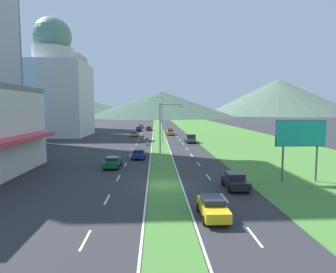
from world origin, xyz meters
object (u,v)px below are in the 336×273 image
(car_6, at_px, (149,128))
(street_lamp_near, at_px, (163,131))
(billboard_roadside, at_px, (301,136))
(car_9, at_px, (213,207))
(car_4, at_px, (235,181))
(car_3, at_px, (113,162))
(car_2, at_px, (134,134))
(car_7, at_px, (141,126))
(motorcycle_rider, at_px, (147,142))
(car_8, at_px, (170,131))
(pickup_truck_0, at_px, (190,138))
(car_5, at_px, (170,132))
(street_lamp_mid, at_px, (161,117))
(car_0, at_px, (139,154))
(car_1, at_px, (139,129))

(car_6, bearing_deg, street_lamp_near, -177.07)
(billboard_roadside, xyz_separation_m, car_9, (-11.13, -9.68, -4.18))
(car_4, distance_m, car_6, 76.14)
(car_3, xyz_separation_m, car_6, (3.30, 64.70, 0.00))
(car_2, bearing_deg, billboard_roadside, -157.58)
(car_7, xyz_separation_m, motorcycle_rider, (4.06, -54.32, -0.00))
(car_7, distance_m, car_8, 27.61)
(car_2, bearing_deg, car_3, -179.61)
(car_4, xyz_separation_m, car_9, (-3.65, -7.50, -0.03))
(billboard_roadside, distance_m, car_2, 55.73)
(car_7, xyz_separation_m, pickup_truck_0, (13.75, -50.04, 0.24))
(street_lamp_near, height_order, car_5, street_lamp_near)
(car_9, bearing_deg, car_2, -170.64)
(street_lamp_mid, distance_m, car_0, 20.38)
(billboard_roadside, relative_size, car_7, 1.40)
(street_lamp_mid, distance_m, car_1, 37.04)
(car_0, distance_m, car_8, 45.56)
(car_7, bearing_deg, car_6, -164.99)
(car_7, height_order, pickup_truck_0, pickup_truck_0)
(car_2, height_order, car_8, car_8)
(car_6, bearing_deg, car_0, 179.74)
(street_lamp_mid, xyz_separation_m, motorcycle_rider, (-3.06, -3.02, -5.11))
(car_8, height_order, car_9, car_8)
(street_lamp_mid, distance_m, car_2, 18.66)
(street_lamp_mid, bearing_deg, car_4, -80.11)
(car_6, xyz_separation_m, pickup_truck_0, (10.28, -37.09, 0.22))
(motorcycle_rider, bearing_deg, street_lamp_near, -173.44)
(car_1, relative_size, car_4, 1.01)
(car_7, bearing_deg, pickup_truck_0, -164.64)
(billboard_roadside, bearing_deg, car_8, 100.10)
(car_6, bearing_deg, street_lamp_mid, -174.57)
(car_2, height_order, car_4, car_4)
(street_lamp_mid, bearing_deg, car_6, 95.43)
(car_5, height_order, car_9, car_5)
(car_7, bearing_deg, car_4, -171.26)
(car_5, bearing_deg, car_8, 179.07)
(street_lamp_mid, bearing_deg, car_2, 113.78)
(car_7, bearing_deg, street_lamp_mid, -172.10)
(car_3, relative_size, car_8, 1.16)
(car_4, distance_m, motorcycle_rider, 35.41)
(car_1, xyz_separation_m, pickup_truck_0, (13.63, -34.76, 0.21))
(billboard_roadside, xyz_separation_m, car_1, (-20.95, 70.96, -4.15))
(car_4, distance_m, car_5, 57.44)
(street_lamp_near, xyz_separation_m, car_0, (-3.61, 7.65, -4.18))
(car_0, bearing_deg, street_lamp_mid, -11.43)
(billboard_roadside, xyz_separation_m, car_0, (-17.86, 15.61, -4.19))
(car_8, bearing_deg, car_6, -151.80)
(street_lamp_mid, distance_m, billboard_roadside, 37.64)
(street_lamp_mid, height_order, billboard_roadside, street_lamp_mid)
(car_5, bearing_deg, billboard_roadside, 11.16)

